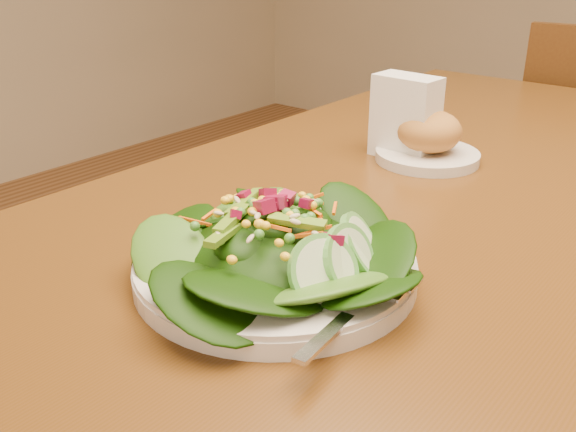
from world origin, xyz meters
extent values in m
cube|color=#4C2B10|center=(0.00, 0.00, 0.73)|extent=(0.90, 1.40, 0.04)
cylinder|color=#3D230A|center=(-0.39, 0.64, 0.35)|extent=(0.07, 0.07, 0.71)
cylinder|color=#3D230A|center=(-0.27, 1.11, 0.20)|extent=(0.04, 0.04, 0.40)
cylinder|color=#3D230A|center=(-0.22, 0.76, 0.20)|extent=(0.04, 0.04, 0.40)
cylinder|color=beige|center=(-0.08, -0.37, 0.76)|extent=(0.28, 0.28, 0.02)
ellipsoid|color=black|center=(-0.08, -0.37, 0.79)|extent=(0.19, 0.19, 0.04)
cube|color=silver|center=(0.04, -0.40, 0.77)|extent=(0.05, 0.18, 0.01)
cylinder|color=beige|center=(-0.13, 0.04, 0.76)|extent=(0.15, 0.15, 0.02)
ellipsoid|color=#A06227|center=(-0.13, 0.04, 0.80)|extent=(0.10, 0.10, 0.06)
cube|color=white|center=(-0.17, 0.04, 0.81)|extent=(0.10, 0.06, 0.12)
cube|color=white|center=(-0.17, 0.04, 0.82)|extent=(0.08, 0.05, 0.11)
camera|label=1|loc=(0.29, -0.80, 1.06)|focal=40.00mm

